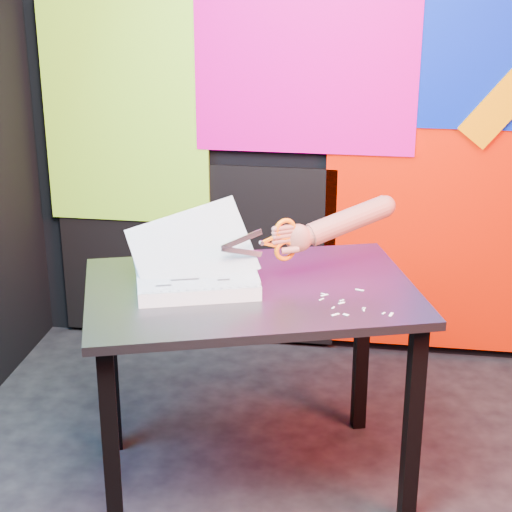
# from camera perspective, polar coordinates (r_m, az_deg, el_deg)

# --- Properties ---
(room) EXTENTS (3.01, 3.01, 2.71)m
(room) POSITION_cam_1_polar(r_m,az_deg,el_deg) (2.24, 6.08, 8.02)
(room) COLOR black
(room) RESTS_ON ground
(backdrop) EXTENTS (2.88, 0.05, 2.08)m
(backdrop) POSITION_cam_1_polar(r_m,az_deg,el_deg) (3.75, 7.98, 6.81)
(backdrop) COLOR red
(backdrop) RESTS_ON ground
(work_table) EXTENTS (1.24, 1.01, 0.75)m
(work_table) POSITION_cam_1_polar(r_m,az_deg,el_deg) (2.85, -0.34, -4.07)
(work_table) COLOR black
(work_table) RESTS_ON ground
(printout_stack) EXTENTS (0.48, 0.39, 0.29)m
(printout_stack) POSITION_cam_1_polar(r_m,az_deg,el_deg) (2.80, -3.99, -1.56)
(printout_stack) COLOR silver
(printout_stack) RESTS_ON work_table
(scissors) EXTENTS (0.23, 0.14, 0.15)m
(scissors) POSITION_cam_1_polar(r_m,az_deg,el_deg) (2.80, 1.61, 1.04)
(scissors) COLOR silver
(scissors) RESTS_ON printout_stack
(hand_forearm) EXTENTS (0.39, 0.25, 0.16)m
(hand_forearm) POSITION_cam_1_polar(r_m,az_deg,el_deg) (2.88, 5.64, 2.20)
(hand_forearm) COLOR brown
(hand_forearm) RESTS_ON work_table
(paper_clippings) EXTENTS (0.24, 0.23, 0.00)m
(paper_clippings) POSITION_cam_1_polar(r_m,az_deg,el_deg) (2.69, 6.29, -3.27)
(paper_clippings) COLOR silver
(paper_clippings) RESTS_ON work_table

